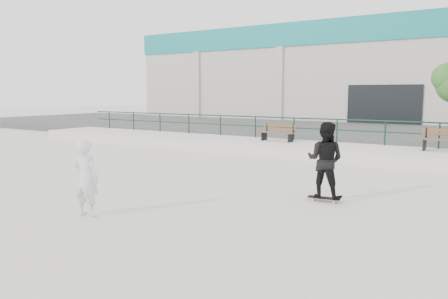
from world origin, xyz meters
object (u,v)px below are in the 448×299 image
Objects in this scene: bench_left at (278,133)px; skateboard at (324,198)px; seated_skater at (86,178)px; bench_right at (447,140)px; standing_skater at (325,160)px.

skateboard is at bearing -53.34° from bench_left.
bench_right is at bearing -126.53° from seated_skater.
skateboard is 5.61m from seated_skater.
standing_skater is 5.56m from seated_skater.
standing_skater reaches higher than bench_left.
bench_right reaches higher than skateboard.
bench_right is 0.98× the size of standing_skater.
bench_right is 13.01m from seated_skater.
standing_skater is (4.82, -7.47, 0.16)m from bench_left.
standing_skater reaches higher than seated_skater.
bench_left is 0.99× the size of seated_skater.
bench_left is 6.76m from bench_right.
bench_left is 11.51m from seated_skater.
seated_skater is (-3.87, -3.99, 0.76)m from skateboard.
bench_right reaches higher than bench_left.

